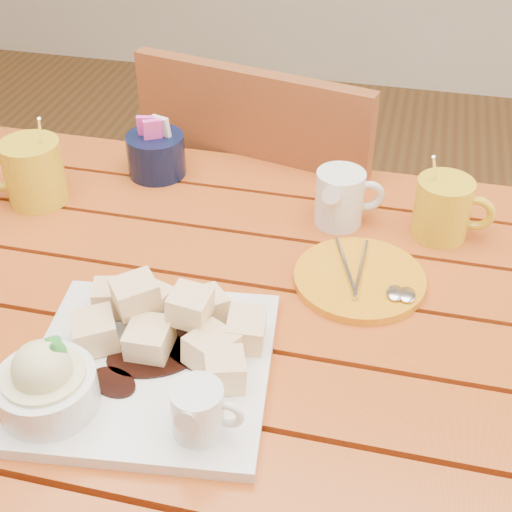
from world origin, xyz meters
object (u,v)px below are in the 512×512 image
(coffee_mug_left, at_px, (32,171))
(chair_far, at_px, (275,237))
(orange_saucer, at_px, (360,279))
(table, at_px, (214,368))
(dessert_plate, at_px, (131,361))
(coffee_mug_right, at_px, (444,208))

(coffee_mug_left, bearing_deg, chair_far, 29.46)
(orange_saucer, bearing_deg, table, -151.66)
(dessert_plate, height_order, chair_far, chair_far)
(table, xyz_separation_m, chair_far, (-0.03, 0.51, -0.14))
(dessert_plate, relative_size, coffee_mug_right, 2.25)
(dessert_plate, bearing_deg, chair_far, 87.82)
(table, xyz_separation_m, coffee_mug_left, (-0.33, 0.18, 0.16))
(table, relative_size, chair_far, 1.33)
(coffee_mug_left, relative_size, coffee_mug_right, 1.12)
(table, xyz_separation_m, dessert_plate, (-0.05, -0.14, 0.14))
(coffee_mug_left, bearing_deg, orange_saucer, -27.20)
(dessert_plate, xyz_separation_m, orange_saucer, (0.23, 0.24, -0.02))
(coffee_mug_left, bearing_deg, dessert_plate, -66.16)
(coffee_mug_right, height_order, orange_saucer, coffee_mug_right)
(dessert_plate, xyz_separation_m, coffee_mug_right, (0.33, 0.37, 0.02))
(coffee_mug_right, xyz_separation_m, orange_saucer, (-0.10, -0.14, -0.04))
(coffee_mug_right, bearing_deg, coffee_mug_left, -172.83)
(coffee_mug_left, xyz_separation_m, coffee_mug_right, (0.61, 0.05, -0.01))
(dessert_plate, bearing_deg, coffee_mug_right, 48.92)
(chair_far, bearing_deg, dessert_plate, 100.24)
(dessert_plate, distance_m, coffee_mug_right, 0.50)
(dessert_plate, bearing_deg, table, 70.27)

